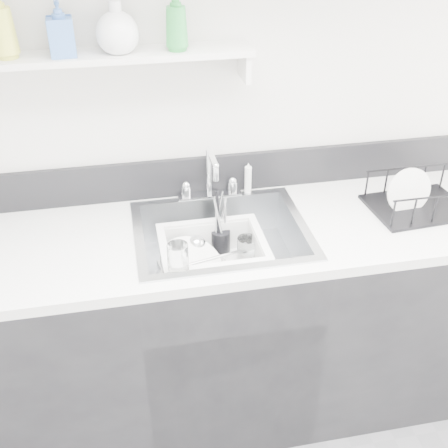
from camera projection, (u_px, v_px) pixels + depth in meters
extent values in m
cube|color=silver|center=(206.00, 104.00, 2.12)|extent=(3.50, 0.02, 2.60)
cube|color=black|center=(222.00, 327.00, 2.33)|extent=(3.20, 0.62, 0.88)
cube|color=white|center=(221.00, 235.00, 2.09)|extent=(3.20, 0.62, 0.04)
cube|color=black|center=(207.00, 175.00, 2.28)|extent=(3.20, 0.02, 0.16)
cube|color=silver|center=(209.00, 195.00, 2.28)|extent=(0.26, 0.06, 0.02)
cylinder|color=silver|center=(186.00, 192.00, 2.25)|extent=(0.04, 0.04, 0.05)
cylinder|color=silver|center=(232.00, 187.00, 2.28)|extent=(0.04, 0.04, 0.05)
cylinder|color=silver|center=(209.00, 173.00, 2.23)|extent=(0.02, 0.02, 0.20)
cylinder|color=silver|center=(212.00, 157.00, 2.11)|extent=(0.02, 0.15, 0.02)
cylinder|color=white|center=(248.00, 178.00, 2.27)|extent=(0.03, 0.03, 0.14)
cube|color=silver|center=(106.00, 56.00, 1.89)|extent=(1.00, 0.16, 0.02)
cube|color=silver|center=(245.00, 65.00, 2.00)|extent=(0.02, 0.14, 0.10)
cylinder|color=white|center=(194.00, 272.00, 2.10)|extent=(0.25, 0.25, 0.02)
cylinder|color=white|center=(195.00, 268.00, 2.09)|extent=(0.24, 0.24, 0.02)
cylinder|color=white|center=(191.00, 262.00, 2.07)|extent=(0.28, 0.27, 0.10)
cylinder|color=black|center=(221.00, 241.00, 2.21)|extent=(0.07, 0.07, 0.09)
cylinder|color=silver|center=(217.00, 222.00, 2.17)|extent=(0.01, 0.05, 0.18)
cylinder|color=silver|center=(225.00, 226.00, 2.16)|extent=(0.02, 0.04, 0.17)
cylinder|color=black|center=(218.00, 219.00, 2.16)|extent=(0.01, 0.05, 0.20)
cylinder|color=white|center=(247.00, 250.00, 2.14)|extent=(0.09, 0.09, 0.11)
cylinder|color=white|center=(178.00, 257.00, 1.85)|extent=(0.09, 0.09, 0.10)
imported|color=white|center=(239.00, 265.00, 2.12)|extent=(0.15, 0.15, 0.04)
imported|color=#D3D447|center=(1.00, 23.00, 1.76)|extent=(0.10, 0.10, 0.22)
imported|color=#416EB9|center=(60.00, 27.00, 1.80)|extent=(0.09, 0.09, 0.18)
imported|color=silver|center=(117.00, 24.00, 1.83)|extent=(0.17, 0.17, 0.18)
imported|color=green|center=(176.00, 20.00, 1.85)|extent=(0.09, 0.09, 0.20)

